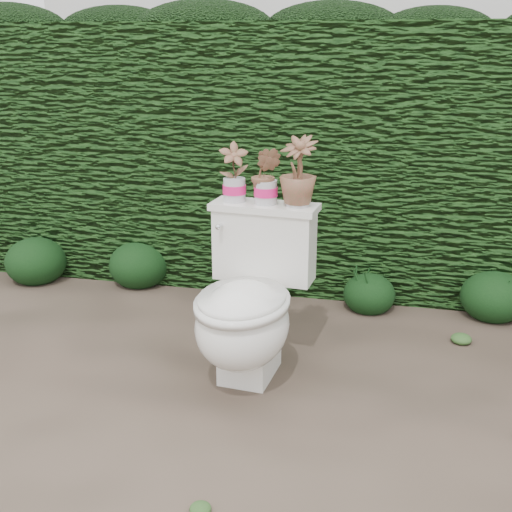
% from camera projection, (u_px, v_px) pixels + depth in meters
% --- Properties ---
extents(ground, '(60.00, 60.00, 0.00)m').
position_uv_depth(ground, '(272.00, 388.00, 2.90)').
color(ground, brown).
rests_on(ground, ground).
extents(hedge, '(8.00, 1.00, 1.60)m').
position_uv_depth(hedge, '(322.00, 154.00, 4.13)').
color(hedge, '#27541C').
rests_on(hedge, ground).
extents(toilet, '(0.52, 0.72, 0.78)m').
position_uv_depth(toilet, '(248.00, 306.00, 2.89)').
color(toilet, white).
rests_on(toilet, ground).
extents(potted_plant_left, '(0.16, 0.14, 0.26)m').
position_uv_depth(potted_plant_left, '(234.00, 174.00, 2.98)').
color(potted_plant_left, '#1E6125').
rests_on(potted_plant_left, toilet).
extents(potted_plant_center, '(0.15, 0.13, 0.25)m').
position_uv_depth(potted_plant_center, '(266.00, 177.00, 2.93)').
color(potted_plant_center, '#1E6125').
rests_on(potted_plant_center, toilet).
extents(potted_plant_right, '(0.21, 0.21, 0.30)m').
position_uv_depth(potted_plant_right, '(298.00, 173.00, 2.88)').
color(potted_plant_right, '#1E6125').
rests_on(potted_plant_right, toilet).
extents(liriope_clump_1, '(0.39, 0.39, 0.31)m').
position_uv_depth(liriope_clump_1, '(35.00, 257.00, 4.17)').
color(liriope_clump_1, '#153813').
rests_on(liriope_clump_1, ground).
extents(liriope_clump_2, '(0.39, 0.39, 0.31)m').
position_uv_depth(liriope_clump_2, '(139.00, 260.00, 4.12)').
color(liriope_clump_2, '#153813').
rests_on(liriope_clump_2, ground).
extents(liriope_clump_3, '(0.35, 0.35, 0.28)m').
position_uv_depth(liriope_clump_3, '(254.00, 276.00, 3.89)').
color(liriope_clump_3, '#153813').
rests_on(liriope_clump_3, ground).
extents(liriope_clump_4, '(0.30, 0.30, 0.24)m').
position_uv_depth(liriope_clump_4, '(369.00, 290.00, 3.73)').
color(liriope_clump_4, '#153813').
rests_on(liriope_clump_4, ground).
extents(liriope_clump_5, '(0.37, 0.37, 0.29)m').
position_uv_depth(liriope_clump_5, '(494.00, 292.00, 3.62)').
color(liriope_clump_5, '#153813').
rests_on(liriope_clump_5, ground).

